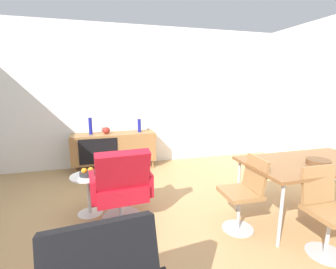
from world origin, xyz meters
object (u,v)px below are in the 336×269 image
Objects in this scene: vase_cobalt at (139,125)px; dining_chair_front_left at (326,208)px; lounge_chair_red at (121,184)px; fruit_bowl at (88,173)px; vase_ceramic_small at (90,126)px; wooden_bowl_on_table at (318,162)px; dining_table at (310,165)px; dining_chair_near_window at (245,191)px; sideboard at (114,147)px; side_table_round at (89,190)px; vase_sculptural_dark at (106,130)px.

vase_cobalt is 3.38m from dining_chair_front_left.
lounge_chair_red reaches higher than fruit_bowl.
vase_ceramic_small reaches higher than vase_cobalt.
dining_chair_front_left is at bearing -127.47° from wooden_bowl_on_table.
dining_chair_near_window is at bearing -179.88° from dining_table.
vase_ceramic_small is 0.20× the size of dining_table.
wooden_bowl_on_table is 1.30× the size of fruit_bowl.
side_table_round is (-0.43, -1.67, -0.12)m from sideboard.
sideboard is 0.37m from vase_sculptural_dark.
fruit_bowl is at bearing 144.57° from lounge_chair_red.
sideboard is 3.35m from dining_table.
vase_ceramic_small is 3.63m from dining_table.
sideboard is at bearing 117.22° from dining_chair_near_window.
vase_sculptural_dark reaches higher than side_table_round.
sideboard is at bearing 130.94° from dining_table.
sideboard is 1.00× the size of dining_table.
wooden_bowl_on_table is 0.30× the size of dining_chair_front_left.
dining_chair_front_left is at bearing -31.02° from lounge_chair_red.
lounge_chair_red reaches higher than wooden_bowl_on_table.
vase_cobalt is at bearing 60.63° from side_table_round.
dining_chair_front_left is at bearing -66.70° from vase_cobalt.
side_table_round is at bearing 148.16° from dining_chair_front_left.
dining_table is 8.00× the size of fruit_bowl.
sideboard is at bearing 129.48° from wooden_bowl_on_table.
wooden_bowl_on_table is at bearing -20.38° from fruit_bowl.
vase_sculptural_dark is 0.30m from vase_ceramic_small.
lounge_chair_red reaches higher than dining_chair_front_left.
dining_table is 1.87× the size of dining_chair_near_window.
dining_chair_near_window is (1.43, -2.52, -0.32)m from vase_sculptural_dark.
sideboard is 11.22× the size of vase_sculptural_dark.
vase_sculptural_dark is at bearing 179.19° from sideboard.
side_table_round is at bearing -100.08° from vase_sculptural_dark.
vase_cobalt is 3.12m from wooden_bowl_on_table.
vase_cobalt reaches higher than vase_sculptural_dark.
vase_ceramic_small is 3.70m from wooden_bowl_on_table.
sideboard is at bearing -0.26° from vase_ceramic_small.
vase_sculptural_dark is 0.44× the size of vase_ceramic_small.
wooden_bowl_on_table is at bearing -45.52° from vase_ceramic_small.
sideboard is 6.11× the size of vase_cobalt.
lounge_chair_red is at bearing 156.84° from dining_chair_near_window.
vase_cobalt is at bearing 60.66° from fruit_bowl.
vase_sculptural_dark is 1.98m from lounge_chair_red.
vase_cobalt reaches higher than fruit_bowl.
dining_table is 3.08× the size of side_table_round.
side_table_round is (-0.94, -1.67, -0.53)m from vase_cobalt.
vase_cobalt is at bearing 0.00° from vase_sculptural_dark.
vase_ceramic_small reaches higher than dining_chair_near_window.
vase_cobalt is at bearing 122.19° from wooden_bowl_on_table.
lounge_chair_red is at bearing -87.25° from vase_sculptural_dark.
dining_chair_front_left is (1.33, -3.08, -0.38)m from vase_cobalt.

